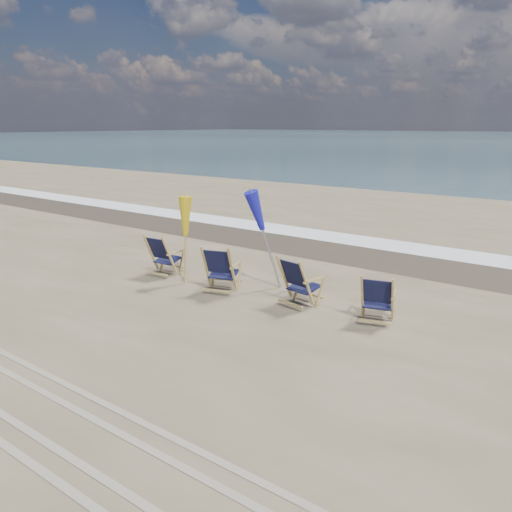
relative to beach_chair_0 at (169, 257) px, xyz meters
The scene contains 9 objects.
surf_foam 6.65m from the beach_chair_0, 68.63° to the left, with size 200.00×1.40×0.01m, color silver.
wet_sand_strip 5.29m from the beach_chair_0, 62.66° to the left, with size 200.00×2.60×0.00m, color #42362A.
tire_tracks 5.51m from the beach_chair_0, 63.87° to the right, with size 80.00×1.30×0.01m, color gray, non-canonical shape.
beach_chair_0 is the anchor object (origin of this frame).
beach_chair_1 1.90m from the beach_chair_0, ahead, with size 0.68×0.76×1.06m, color #111433, non-canonical shape.
beach_chair_2 3.63m from the beach_chair_0, ahead, with size 0.67×0.75×1.04m, color #111433, non-canonical shape.
beach_chair_3 5.24m from the beach_chair_0, ahead, with size 0.61×0.68×0.95m, color #111433, non-canonical shape.
umbrella_yellow 1.09m from the beach_chair_0, ahead, with size 0.30×0.30×1.94m.
umbrella_blue 2.67m from the beach_chair_0, 15.86° to the left, with size 0.30×0.30×2.25m.
Camera 1 is at (5.72, -5.66, 3.49)m, focal length 35.00 mm.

